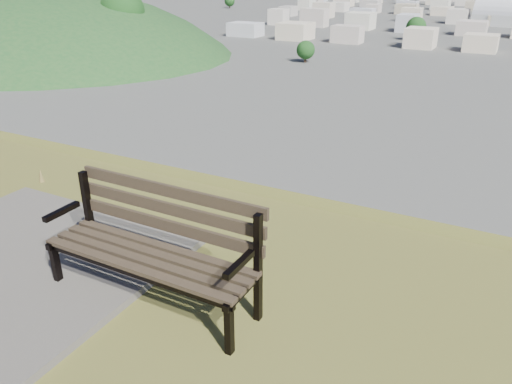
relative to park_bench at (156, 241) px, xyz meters
The scene contains 3 objects.
park_bench is the anchor object (origin of this frame).
green_wooded_hill 200.80m from the park_bench, 141.69° to the left, with size 176.32×141.05×88.16m.
city_trees 319.09m from the park_bench, 94.62° to the left, with size 406.52×387.20×9.98m.
Camera 1 is at (1.80, -1.33, 27.77)m, focal length 35.00 mm.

